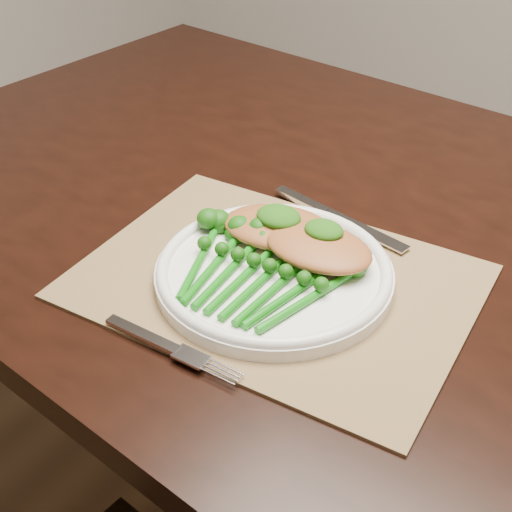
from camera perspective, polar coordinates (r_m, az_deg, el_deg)
The scene contains 10 objects.
dining_table at distance 1.18m, azimuth 8.22°, elevation -13.50°, with size 1.69×1.06×0.75m.
placemat at distance 0.83m, azimuth 1.56°, elevation -2.05°, with size 0.44×0.33×0.00m, color olive.
dinner_plate at distance 0.82m, azimuth 1.45°, elevation -1.25°, with size 0.28×0.28×0.02m.
knife at distance 0.95m, azimuth 5.64°, elevation 3.53°, with size 0.21×0.06×0.01m.
fork at distance 0.74m, azimuth -6.10°, elevation -7.65°, with size 0.17×0.02×0.01m.
chicken_fillet_left at distance 0.87m, azimuth 1.79°, elevation 2.32°, with size 0.14×0.10×0.03m, color #AF6432.
chicken_fillet_right at distance 0.83m, azimuth 5.00°, elevation 0.75°, with size 0.13×0.09×0.03m, color #AF6432.
pesto_dollop_left at distance 0.86m, azimuth 1.82°, elevation 3.17°, with size 0.06×0.05×0.02m, color #144509.
pesto_dollop_right at distance 0.83m, azimuth 5.46°, elevation 2.09°, with size 0.05×0.04×0.02m, color #144509.
broccolini_bundle at distance 0.80m, azimuth -0.40°, elevation -1.91°, with size 0.17×0.19×0.04m.
Camera 1 is at (0.14, -0.68, 1.26)m, focal length 50.00 mm.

